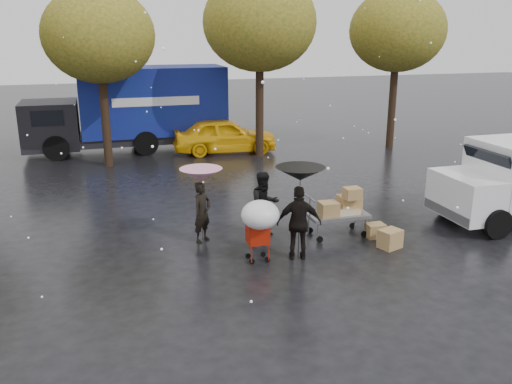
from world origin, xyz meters
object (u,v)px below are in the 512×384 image
object	(u,v)px
person_black	(299,223)
vendor_cart	(341,208)
yellow_taxi	(225,135)
shopping_cart	(260,218)
blue_truck	(134,109)
person_pink	(202,212)

from	to	relation	value
person_black	vendor_cart	world-z (taller)	person_black
vendor_cart	yellow_taxi	size ratio (longest dim) A/B	0.35
shopping_cart	blue_truck	size ratio (longest dim) A/B	0.18
shopping_cart	vendor_cart	bearing A→B (deg)	23.44
blue_truck	yellow_taxi	distance (m)	4.05
blue_truck	yellow_taxi	xyz separation A→B (m)	(3.56, -1.63, -1.03)
shopping_cart	yellow_taxi	size ratio (longest dim) A/B	0.34
person_pink	vendor_cart	xyz separation A→B (m)	(3.40, -0.61, -0.02)
person_black	blue_truck	world-z (taller)	blue_truck
vendor_cart	shopping_cart	size ratio (longest dim) A/B	1.04
vendor_cart	yellow_taxi	bearing A→B (deg)	93.07
person_black	yellow_taxi	distance (m)	11.27
shopping_cart	yellow_taxi	distance (m)	11.39
blue_truck	person_pink	bearing A→B (deg)	-86.36
person_black	yellow_taxi	world-z (taller)	person_black
vendor_cart	yellow_taxi	xyz separation A→B (m)	(-0.54, 10.17, 0.01)
person_black	blue_truck	xyz separation A→B (m)	(-2.58, 12.86, 0.91)
person_pink	yellow_taxi	distance (m)	9.97
person_pink	vendor_cart	bearing A→B (deg)	-50.32
shopping_cart	yellow_taxi	xyz separation A→B (m)	(1.90, 11.23, -0.33)
person_pink	vendor_cart	distance (m)	3.45
yellow_taxi	shopping_cart	bearing A→B (deg)	175.03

